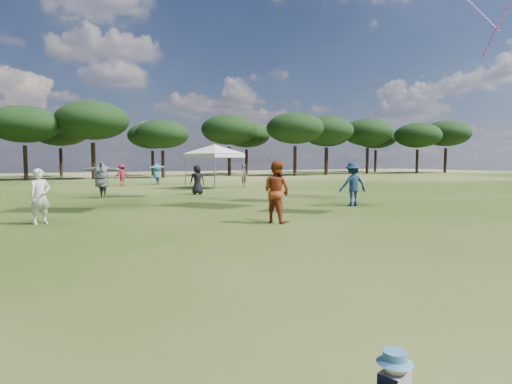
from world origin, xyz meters
TOP-DOWN VIEW (x-y plane):
  - tree_line at (2.39, 47.41)m, footprint 108.78×17.63m
  - tent_right at (8.58, 26.10)m, footprint 5.31×5.31m
  - festival_crowd at (-0.01, 22.22)m, footprint 25.01×22.96m

SIDE VIEW (x-z plane):
  - festival_crowd at x=-0.01m, z-range -0.06..1.78m
  - tent_right at x=8.58m, z-range 1.17..4.35m
  - tree_line at x=2.39m, z-range 1.54..9.31m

